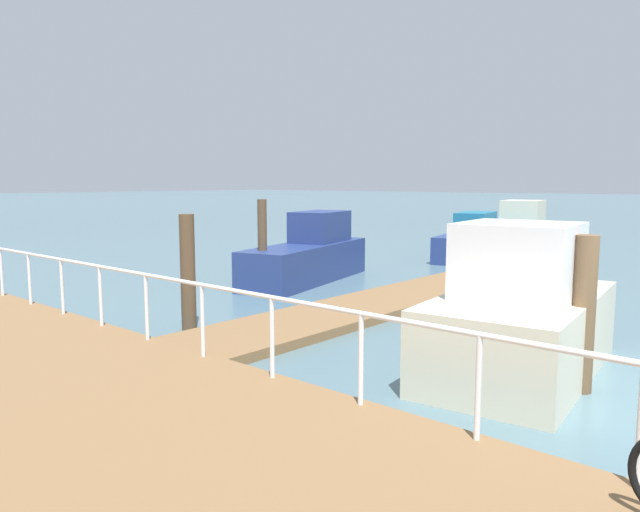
{
  "coord_description": "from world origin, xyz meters",
  "views": [
    {
      "loc": [
        -8.36,
        -1.08,
        2.9
      ],
      "look_at": [
        1.22,
        7.27,
        1.33
      ],
      "focal_mm": 33.58,
      "sensor_mm": 36.0,
      "label": 1
    }
  ],
  "objects_px": {
    "moored_boat_2": "(309,255)",
    "moored_boat_3": "(520,230)",
    "moored_boat_1": "(471,240)",
    "moored_boat_4": "(520,318)"
  },
  "relations": [
    {
      "from": "moored_boat_1",
      "to": "moored_boat_3",
      "type": "xyz_separation_m",
      "value": [
        5.01,
        0.16,
        0.08
      ]
    },
    {
      "from": "moored_boat_2",
      "to": "moored_boat_3",
      "type": "distance_m",
      "value": 13.37
    },
    {
      "from": "moored_boat_2",
      "to": "moored_boat_4",
      "type": "height_order",
      "value": "moored_boat_4"
    },
    {
      "from": "moored_boat_1",
      "to": "moored_boat_4",
      "type": "relative_size",
      "value": 1.3
    },
    {
      "from": "moored_boat_1",
      "to": "moored_boat_3",
      "type": "height_order",
      "value": "moored_boat_3"
    },
    {
      "from": "moored_boat_3",
      "to": "moored_boat_4",
      "type": "xyz_separation_m",
      "value": [
        -17.69,
        -7.41,
        0.11
      ]
    },
    {
      "from": "moored_boat_4",
      "to": "moored_boat_3",
      "type": "bearing_deg",
      "value": 22.74
    },
    {
      "from": "moored_boat_2",
      "to": "moored_boat_4",
      "type": "distance_m",
      "value": 9.33
    },
    {
      "from": "moored_boat_3",
      "to": "moored_boat_1",
      "type": "bearing_deg",
      "value": -178.16
    },
    {
      "from": "moored_boat_2",
      "to": "moored_boat_1",
      "type": "bearing_deg",
      "value": -6.87
    }
  ]
}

